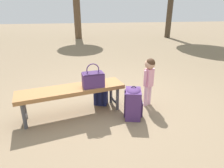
{
  "coord_description": "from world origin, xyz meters",
  "views": [
    {
      "loc": [
        -0.49,
        -2.89,
        1.57
      ],
      "look_at": [
        0.01,
        -0.12,
        0.45
      ],
      "focal_mm": 30.62,
      "sensor_mm": 36.0,
      "label": 1
    }
  ],
  "objects_px": {
    "backpack_large": "(133,102)",
    "backpack_small": "(101,94)",
    "child_standing": "(149,75)",
    "park_bench": "(72,91)",
    "handbag": "(93,79)"
  },
  "relations": [
    {
      "from": "park_bench",
      "to": "handbag",
      "type": "height_order",
      "value": "handbag"
    },
    {
      "from": "park_bench",
      "to": "backpack_large",
      "type": "height_order",
      "value": "backpack_large"
    },
    {
      "from": "child_standing",
      "to": "park_bench",
      "type": "bearing_deg",
      "value": -175.76
    },
    {
      "from": "park_bench",
      "to": "child_standing",
      "type": "height_order",
      "value": "child_standing"
    },
    {
      "from": "handbag",
      "to": "backpack_small",
      "type": "xyz_separation_m",
      "value": [
        0.14,
        0.27,
        -0.39
      ]
    },
    {
      "from": "park_bench",
      "to": "child_standing",
      "type": "xyz_separation_m",
      "value": [
        1.26,
        0.09,
        0.16
      ]
    },
    {
      "from": "handbag",
      "to": "backpack_large",
      "type": "relative_size",
      "value": 0.71
    },
    {
      "from": "backpack_small",
      "to": "handbag",
      "type": "bearing_deg",
      "value": -117.73
    },
    {
      "from": "child_standing",
      "to": "backpack_large",
      "type": "xyz_separation_m",
      "value": [
        -0.36,
        -0.34,
        -0.29
      ]
    },
    {
      "from": "backpack_small",
      "to": "park_bench",
      "type": "bearing_deg",
      "value": -150.92
    },
    {
      "from": "backpack_large",
      "to": "backpack_small",
      "type": "relative_size",
      "value": 1.4
    },
    {
      "from": "child_standing",
      "to": "backpack_large",
      "type": "relative_size",
      "value": 1.6
    },
    {
      "from": "backpack_large",
      "to": "backpack_small",
      "type": "distance_m",
      "value": 0.67
    },
    {
      "from": "backpack_large",
      "to": "backpack_small",
      "type": "height_order",
      "value": "backpack_large"
    },
    {
      "from": "handbag",
      "to": "backpack_small",
      "type": "relative_size",
      "value": 0.99
    }
  ]
}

